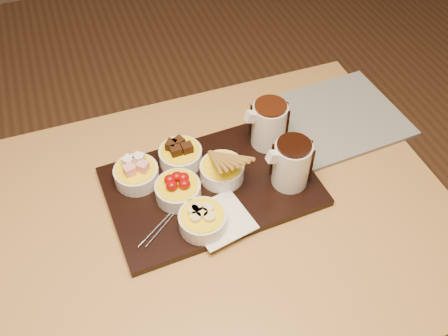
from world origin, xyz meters
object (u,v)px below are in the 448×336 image
object	(u,v)px
serving_board	(212,186)
pitcher_milk_chocolate	(269,125)
pitcher_dark_chocolate	(291,164)
dining_table	(182,250)
bowl_strawberries	(178,191)
newspaper	(333,119)

from	to	relation	value
serving_board	pitcher_milk_chocolate	size ratio (longest dim) A/B	4.12
serving_board	pitcher_dark_chocolate	xyz separation A→B (m)	(0.17, -0.05, 0.06)
serving_board	pitcher_milk_chocolate	xyz separation A→B (m)	(0.17, 0.08, 0.06)
dining_table	pitcher_milk_chocolate	world-z (taller)	pitcher_milk_chocolate
bowl_strawberries	pitcher_milk_chocolate	world-z (taller)	pitcher_milk_chocolate
dining_table	pitcher_milk_chocolate	xyz separation A→B (m)	(0.27, 0.15, 0.17)
pitcher_dark_chocolate	pitcher_milk_chocolate	world-z (taller)	same
bowl_strawberries	pitcher_dark_chocolate	bearing A→B (deg)	-9.67
newspaper	bowl_strawberries	bearing A→B (deg)	-168.58
serving_board	pitcher_dark_chocolate	size ratio (longest dim) A/B	4.12
pitcher_milk_chocolate	pitcher_dark_chocolate	bearing A→B (deg)	-94.40
serving_board	pitcher_dark_chocolate	world-z (taller)	pitcher_dark_chocolate
newspaper	pitcher_dark_chocolate	bearing A→B (deg)	-144.72
serving_board	bowl_strawberries	bearing A→B (deg)	-176.42
serving_board	newspaper	size ratio (longest dim) A/B	1.34
serving_board	newspaper	distance (m)	0.38
pitcher_dark_chocolate	dining_table	bearing A→B (deg)	-178.85
dining_table	newspaper	distance (m)	0.51
pitcher_milk_chocolate	dining_table	bearing A→B (deg)	-153.89
pitcher_milk_chocolate	newspaper	xyz separation A→B (m)	(0.20, 0.03, -0.07)
dining_table	bowl_strawberries	distance (m)	0.15
pitcher_dark_chocolate	newspaper	distance (m)	0.27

